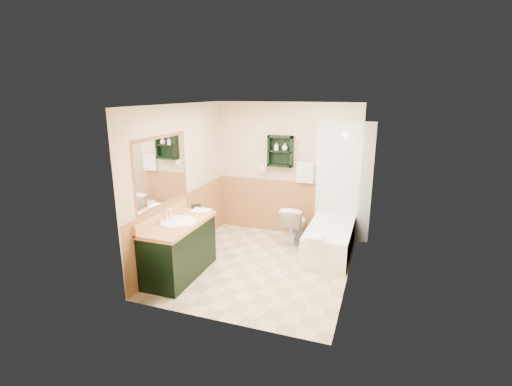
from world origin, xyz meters
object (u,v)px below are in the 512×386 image
(vanity_book, at_px, (191,201))
(soap_bottle_b, at_px, (285,148))
(vanity, at_px, (179,249))
(bathtub, at_px, (330,239))
(wall_shelf, at_px, (280,151))
(hair_dryer, at_px, (265,169))
(soap_bottle_a, at_px, (277,148))
(toilet, at_px, (295,224))

(vanity_book, distance_m, soap_bottle_b, 1.92)
(vanity, distance_m, bathtub, 2.45)
(vanity, bearing_deg, wall_shelf, 66.50)
(hair_dryer, xyz_separation_m, bathtub, (1.33, -0.58, -0.97))
(vanity_book, bearing_deg, bathtub, -8.50)
(hair_dryer, height_order, soap_bottle_b, soap_bottle_b)
(hair_dryer, distance_m, vanity_book, 1.62)
(wall_shelf, distance_m, soap_bottle_a, 0.08)
(soap_bottle_b, bearing_deg, bathtub, -30.18)
(soap_bottle_a, bearing_deg, bathtub, -26.58)
(hair_dryer, bearing_deg, vanity, -105.94)
(soap_bottle_b, bearing_deg, hair_dryer, 175.52)
(toilet, bearing_deg, vanity, 56.53)
(vanity, relative_size, vanity_book, 6.16)
(bathtub, bearing_deg, toilet, 161.75)
(wall_shelf, relative_size, soap_bottle_a, 3.95)
(hair_dryer, relative_size, bathtub, 0.16)
(vanity, height_order, toilet, vanity)
(vanity, distance_m, vanity_book, 0.87)
(hair_dryer, height_order, bathtub, hair_dryer)
(vanity, bearing_deg, soap_bottle_a, 68.12)
(wall_shelf, bearing_deg, hair_dryer, 175.24)
(wall_shelf, relative_size, hair_dryer, 2.29)
(vanity_book, height_order, soap_bottle_b, soap_bottle_b)
(hair_dryer, xyz_separation_m, vanity_book, (-0.76, -1.40, -0.29))
(hair_dryer, distance_m, toilet, 1.16)
(wall_shelf, height_order, vanity, wall_shelf)
(hair_dryer, relative_size, vanity_book, 1.17)
(vanity_book, xyz_separation_m, soap_bottle_b, (1.14, 1.37, 0.71))
(wall_shelf, relative_size, soap_bottle_b, 4.27)
(vanity, xyz_separation_m, bathtub, (1.92, 1.51, -0.17))
(wall_shelf, height_order, hair_dryer, wall_shelf)
(wall_shelf, bearing_deg, vanity_book, -127.65)
(wall_shelf, distance_m, vanity, 2.52)
(hair_dryer, bearing_deg, soap_bottle_a, -7.44)
(hair_dryer, relative_size, soap_bottle_b, 1.86)
(vanity, height_order, soap_bottle_b, soap_bottle_b)
(bathtub, distance_m, vanity_book, 2.34)
(wall_shelf, relative_size, toilet, 0.81)
(bathtub, xyz_separation_m, toilet, (-0.65, 0.21, 0.10))
(bathtub, xyz_separation_m, soap_bottle_a, (-1.10, 0.55, 1.37))
(hair_dryer, distance_m, soap_bottle_a, 0.46)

